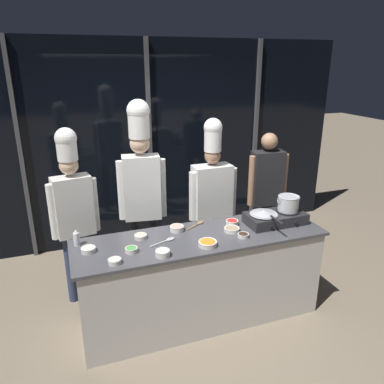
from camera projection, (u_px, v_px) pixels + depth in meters
name	position (u px, v px, depth m)	size (l,w,h in m)	color
ground_plane	(200.00, 316.00, 3.75)	(24.00, 24.00, 0.00)	#7F705B
window_wall_back	(149.00, 145.00, 5.03)	(5.61, 0.09, 2.70)	black
demo_counter	(201.00, 278.00, 3.60)	(2.34, 0.68, 0.89)	beige
portable_stove	(275.00, 218.00, 3.71)	(0.59, 0.32, 0.12)	#28282B
frying_pan	(264.00, 212.00, 3.63)	(0.27, 0.47, 0.04)	#ADAFB5
stock_pot	(288.00, 203.00, 3.70)	(0.23, 0.21, 0.15)	#B7BABF
squeeze_bottle_clear	(76.00, 238.00, 3.26)	(0.05, 0.05, 0.15)	white
prep_bowl_garlic	(163.00, 253.00, 3.09)	(0.12, 0.12, 0.05)	silver
prep_bowl_onion	(115.00, 261.00, 2.98)	(0.11, 0.11, 0.04)	silver
prep_bowl_bell_pepper	(232.00, 222.00, 3.68)	(0.12, 0.12, 0.05)	silver
prep_bowl_bean_sprouts	(88.00, 249.00, 3.16)	(0.13, 0.13, 0.04)	silver
prep_bowl_mushrooms	(232.00, 229.00, 3.54)	(0.15, 0.15, 0.04)	silver
prep_bowl_carrots	(208.00, 243.00, 3.27)	(0.17, 0.17, 0.04)	silver
prep_bowl_chicken	(141.00, 236.00, 3.40)	(0.12, 0.12, 0.04)	silver
prep_bowl_soy_glaze	(243.00, 235.00, 3.43)	(0.10, 0.10, 0.04)	silver
prep_bowl_scallions	(131.00, 249.00, 3.16)	(0.11, 0.11, 0.04)	silver
prep_bowl_shrimp	(177.00, 228.00, 3.55)	(0.13, 0.13, 0.05)	silver
serving_spoon_slotted	(199.00, 223.00, 3.70)	(0.24, 0.17, 0.02)	olive
serving_spoon_solid	(167.00, 240.00, 3.36)	(0.26, 0.13, 0.02)	#B2B5BA
chef_head	(73.00, 203.00, 3.69)	(0.48, 0.25, 1.84)	#2D3856
chef_sous	(141.00, 180.00, 3.85)	(0.49, 0.25, 2.07)	#232326
chef_line	(212.00, 191.00, 4.18)	(0.56, 0.23, 1.85)	#4C4C51
person_guest	(266.00, 186.00, 4.42)	(0.48, 0.23, 1.65)	#2D3856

